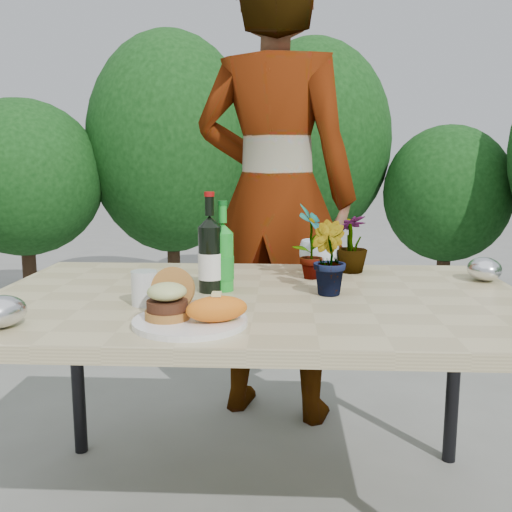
{
  "coord_description": "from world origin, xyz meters",
  "views": [
    {
      "loc": [
        0.08,
        -1.65,
        1.15
      ],
      "look_at": [
        0.0,
        -0.08,
        0.88
      ],
      "focal_mm": 40.0,
      "sensor_mm": 36.0,
      "label": 1
    }
  ],
  "objects_px": {
    "dinner_plate": "(190,322)",
    "wine_bottle": "(210,256)",
    "patio_table": "(257,313)",
    "person": "(275,197)"
  },
  "relations": [
    {
      "from": "dinner_plate",
      "to": "wine_bottle",
      "type": "height_order",
      "value": "wine_bottle"
    },
    {
      "from": "patio_table",
      "to": "wine_bottle",
      "type": "bearing_deg",
      "value": 168.04
    },
    {
      "from": "dinner_plate",
      "to": "person",
      "type": "bearing_deg",
      "value": 80.87
    },
    {
      "from": "patio_table",
      "to": "person",
      "type": "distance_m",
      "value": 0.88
    },
    {
      "from": "wine_bottle",
      "to": "person",
      "type": "relative_size",
      "value": 0.15
    },
    {
      "from": "dinner_plate",
      "to": "wine_bottle",
      "type": "bearing_deg",
      "value": 89.16
    },
    {
      "from": "patio_table",
      "to": "person",
      "type": "relative_size",
      "value": 0.81
    },
    {
      "from": "person",
      "to": "dinner_plate",
      "type": "bearing_deg",
      "value": 95.83
    },
    {
      "from": "patio_table",
      "to": "person",
      "type": "xyz_separation_m",
      "value": [
        0.04,
        0.83,
        0.29
      ]
    },
    {
      "from": "patio_table",
      "to": "dinner_plate",
      "type": "relative_size",
      "value": 5.71
    }
  ]
}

